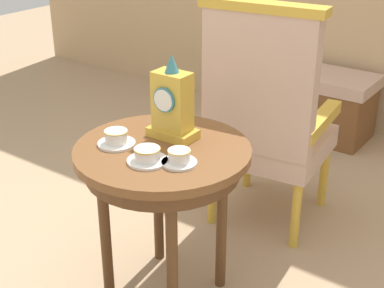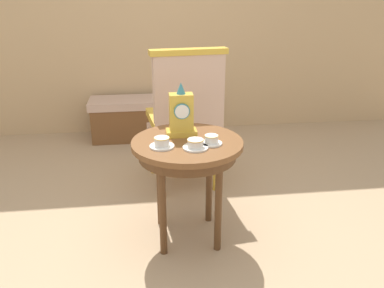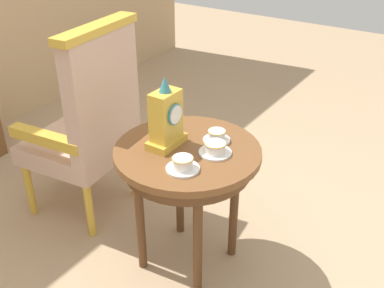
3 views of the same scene
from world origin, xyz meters
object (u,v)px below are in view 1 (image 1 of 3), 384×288
teacup_left (116,138)px  teacup_center (179,158)px  window_bench (299,99)px  side_table (163,167)px  teacup_right (147,156)px  armchair (266,115)px  mantel_clock (172,105)px

teacup_left → teacup_center: size_ratio=1.13×
window_bench → teacup_center: bearing=-77.2°
teacup_left → side_table: bearing=27.9°
teacup_right → armchair: size_ratio=0.13×
teacup_right → teacup_center: 0.12m
teacup_right → window_bench: size_ratio=0.15×
mantel_clock → window_bench: 1.93m
armchair → window_bench: size_ratio=1.13×
side_table → teacup_right: (0.03, -0.13, 0.11)m
window_bench → mantel_clock: bearing=-80.8°
teacup_right → teacup_center: same height
teacup_center → mantel_clock: bearing=133.1°
side_table → armchair: (0.07, 0.70, -0.00)m
side_table → teacup_center: 0.19m
armchair → teacup_center: bearing=-84.9°
side_table → teacup_left: (-0.16, -0.08, 0.11)m
side_table → window_bench: 1.98m
teacup_left → window_bench: 2.06m
side_table → teacup_right: teacup_right is taller
side_table → mantel_clock: bearing=104.6°
teacup_center → armchair: armchair is taller
window_bench → side_table: bearing=-80.6°
teacup_left → mantel_clock: (0.13, 0.18, 0.11)m
teacup_right → mantel_clock: bearing=104.5°
teacup_left → window_bench: bearing=94.6°
teacup_right → window_bench: (-0.35, 2.04, -0.48)m
teacup_left → armchair: (0.22, 0.78, -0.11)m
armchair → teacup_left: bearing=-105.9°
side_table → teacup_left: bearing=-152.1°
teacup_left → window_bench: size_ratio=0.14×
teacup_left → mantel_clock: mantel_clock is taller
armchair → window_bench: 1.33m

